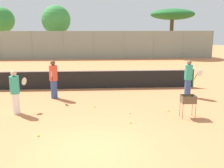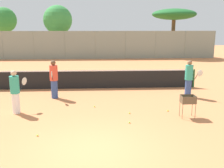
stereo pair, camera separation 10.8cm
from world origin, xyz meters
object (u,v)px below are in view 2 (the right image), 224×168
at_px(tennis_net, 94,79).
at_px(player_white_outfit, 189,78).
at_px(player_red_cap, 15,91).
at_px(player_yellow_shirt, 54,79).
at_px(ball_cart, 188,101).

relative_size(tennis_net, player_white_outfit, 6.29).
height_order(player_red_cap, player_yellow_shirt, player_yellow_shirt).
distance_m(tennis_net, ball_cart, 6.34).
bearing_deg(ball_cart, player_red_cap, 172.49).
bearing_deg(player_yellow_shirt, player_red_cap, -28.85).
height_order(player_yellow_shirt, ball_cart, player_yellow_shirt).
relative_size(player_red_cap, ball_cart, 2.01).
distance_m(tennis_net, player_white_outfit, 5.27).
bearing_deg(tennis_net, player_red_cap, -126.97).
height_order(tennis_net, player_yellow_shirt, player_yellow_shirt).
xyz_separation_m(player_white_outfit, player_yellow_shirt, (-6.77, 0.14, 0.01)).
bearing_deg(player_red_cap, ball_cart, -68.77).
distance_m(tennis_net, player_yellow_shirt, 2.78).
bearing_deg(player_yellow_shirt, ball_cart, 60.59).
bearing_deg(player_white_outfit, player_yellow_shirt, -136.67).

